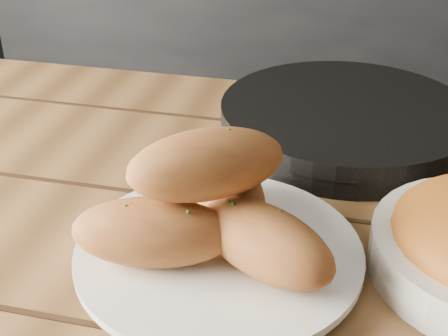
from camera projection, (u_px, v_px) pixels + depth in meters
The scene contains 3 objects.
plate at pixel (219, 254), 0.57m from camera, with size 0.26×0.26×0.02m.
bread_rolls at pixel (212, 207), 0.54m from camera, with size 0.25×0.21×0.12m.
skillet at pixel (347, 120), 0.79m from camera, with size 0.44×0.32×0.05m.
Camera 1 is at (-0.43, -0.05, 1.11)m, focal length 50.00 mm.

